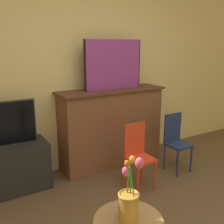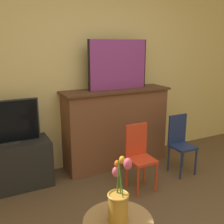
{
  "view_description": "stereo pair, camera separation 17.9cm",
  "coord_description": "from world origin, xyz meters",
  "px_view_note": "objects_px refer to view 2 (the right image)",
  "views": [
    {
      "loc": [
        -1.4,
        -1.01,
        1.61
      ],
      "look_at": [
        -0.09,
        1.18,
        0.95
      ],
      "focal_mm": 42.0,
      "sensor_mm": 36.0,
      "label": 1
    },
    {
      "loc": [
        -1.25,
        -1.09,
        1.61
      ],
      "look_at": [
        -0.09,
        1.18,
        0.95
      ],
      "focal_mm": 42.0,
      "sensor_mm": 36.0,
      "label": 2
    }
  ],
  "objects_px": {
    "chair_red": "(139,153)",
    "chair_blue": "(180,141)",
    "vase_tulips": "(119,202)",
    "tv_monitor": "(4,123)",
    "painting": "(118,65)"
  },
  "relations": [
    {
      "from": "painting",
      "to": "tv_monitor",
      "type": "height_order",
      "value": "painting"
    },
    {
      "from": "chair_red",
      "to": "vase_tulips",
      "type": "height_order",
      "value": "vase_tulips"
    },
    {
      "from": "chair_blue",
      "to": "vase_tulips",
      "type": "bearing_deg",
      "value": -144.29
    },
    {
      "from": "chair_red",
      "to": "vase_tulips",
      "type": "distance_m",
      "value": 1.23
    },
    {
      "from": "painting",
      "to": "tv_monitor",
      "type": "xyz_separation_m",
      "value": [
        -1.42,
        -0.03,
        -0.58
      ]
    },
    {
      "from": "vase_tulips",
      "to": "tv_monitor",
      "type": "bearing_deg",
      "value": 109.01
    },
    {
      "from": "chair_blue",
      "to": "painting",
      "type": "bearing_deg",
      "value": 134.82
    },
    {
      "from": "chair_red",
      "to": "vase_tulips",
      "type": "xyz_separation_m",
      "value": [
        -0.77,
        -0.95,
        0.17
      ]
    },
    {
      "from": "painting",
      "to": "vase_tulips",
      "type": "height_order",
      "value": "painting"
    },
    {
      "from": "painting",
      "to": "chair_blue",
      "type": "xyz_separation_m",
      "value": [
        0.59,
        -0.59,
        -0.94
      ]
    },
    {
      "from": "vase_tulips",
      "to": "painting",
      "type": "bearing_deg",
      "value": 62.05
    },
    {
      "from": "chair_red",
      "to": "vase_tulips",
      "type": "bearing_deg",
      "value": -129.24
    },
    {
      "from": "painting",
      "to": "chair_blue",
      "type": "distance_m",
      "value": 1.25
    },
    {
      "from": "vase_tulips",
      "to": "chair_blue",
      "type": "bearing_deg",
      "value": 35.71
    },
    {
      "from": "chair_red",
      "to": "chair_blue",
      "type": "xyz_separation_m",
      "value": [
        0.68,
        0.1,
        0.0
      ]
    }
  ]
}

